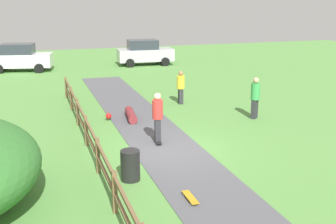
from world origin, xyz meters
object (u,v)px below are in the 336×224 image
skater_fallen (129,115)px  skateboard_loose (190,197)px  parked_car_white (20,58)px  skater_riding (158,115)px  bystander_green (255,96)px  bystander_yellow (181,86)px  trash_bin (130,165)px  parked_car_silver (145,52)px

skater_fallen → skateboard_loose: 7.87m
skater_fallen → parked_car_white: 15.00m
skater_riding → bystander_green: bearing=19.9°
skater_fallen → bystander_yellow: bystander_yellow is taller
bystander_yellow → skateboard_loose: bearing=-108.3°
bystander_green → skater_fallen: bearing=163.7°
trash_bin → bystander_green: size_ratio=0.50×
skateboard_loose → parked_car_silver: 22.67m
bystander_green → parked_car_silver: (-0.65, 15.80, -0.04)m
bystander_green → parked_car_silver: parked_car_silver is taller
skateboard_loose → bystander_green: (5.40, 6.34, 0.91)m
skater_fallen → skateboard_loose: bearing=-91.5°
skater_riding → bystander_green: 5.22m
bystander_yellow → bystander_green: 4.06m
skateboard_loose → parked_car_silver: (4.75, 22.14, 0.87)m
skater_fallen → bystander_green: 5.47m
skateboard_loose → bystander_yellow: size_ratio=0.49×
skateboard_loose → parked_car_white: size_ratio=0.18×
skateboard_loose → trash_bin: bearing=124.2°
skateboard_loose → bystander_yellow: bystander_yellow is taller
skater_riding → parked_car_white: (-4.77, 17.59, -0.08)m
bystander_green → skater_riding: bearing=-160.1°
skateboard_loose → skater_riding: bearing=83.8°
bystander_green → parked_car_silver: bearing=92.3°
skater_riding → bystander_green: size_ratio=1.01×
bystander_green → parked_car_white: (-9.67, 15.81, -0.04)m
trash_bin → bystander_yellow: (4.42, 8.04, 0.44)m
trash_bin → bystander_yellow: bearing=61.2°
trash_bin → skater_fallen: size_ratio=0.53×
bystander_green → parked_car_white: 18.54m
bystander_yellow → bystander_green: bearing=-57.9°
trash_bin → parked_car_white: parked_car_white is taller
bystander_yellow → parked_car_white: 14.48m
skater_riding → bystander_green: skater_riding is taller
skater_fallen → parked_car_white: size_ratio=0.38×
trash_bin → bystander_green: 8.05m
skater_fallen → parked_car_silver: bearing=72.3°
bystander_yellow → parked_car_white: bearing=121.3°
skater_fallen → parked_car_silver: size_ratio=0.40×
parked_car_silver → bystander_green: bearing=-87.7°
bystander_green → bystander_yellow: bearing=122.1°
skater_fallen → bystander_green: bystander_green is taller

